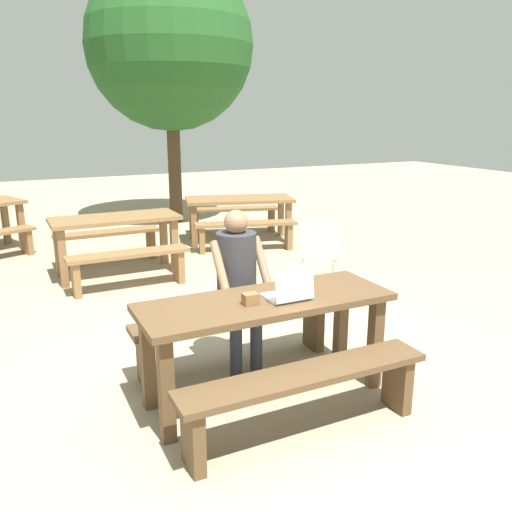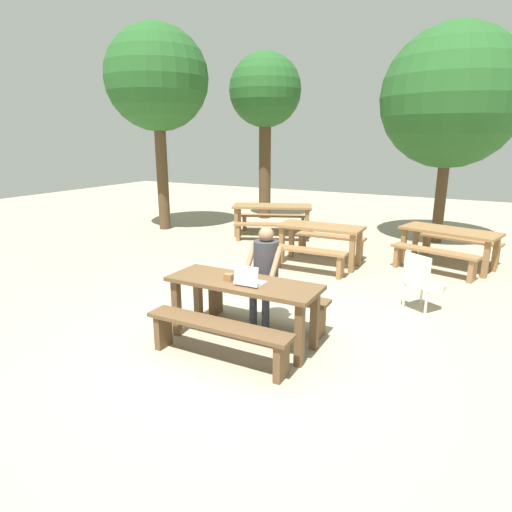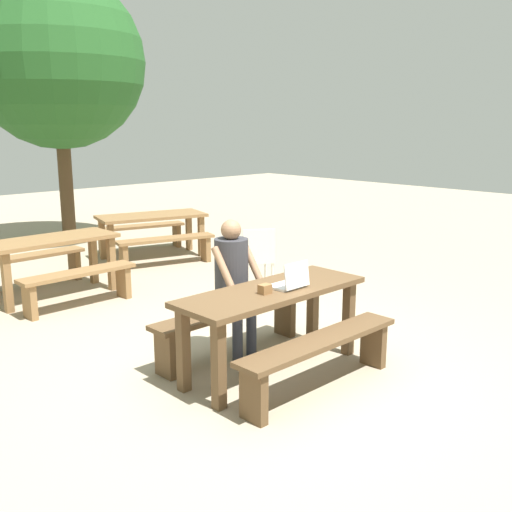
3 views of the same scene
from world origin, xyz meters
The scene contains 15 objects.
ground_plane centered at (0.00, 0.00, 0.00)m, with size 30.00×30.00×0.00m, color tan.
picnic_table_front centered at (0.00, 0.00, 0.64)m, with size 1.85×0.66×0.78m.
bench_near centered at (0.00, -0.56, 0.35)m, with size 1.74×0.30×0.46m.
bench_far centered at (0.00, 0.56, 0.35)m, with size 1.74×0.30×0.46m.
laptop centered at (0.13, -0.09, 0.84)m, with size 0.30×0.27×0.25m.
small_pouch centered at (-0.16, -0.06, 0.82)m, with size 0.10×0.08×0.08m.
person_seated centered at (0.02, 0.53, 0.78)m, with size 0.43×0.42×1.33m.
plastic_chair centered at (1.74, 2.01, 0.45)m, with size 0.60×0.60×0.86m.
picnic_table_mid centered at (1.86, 4.64, 0.61)m, with size 1.87×1.19×0.72m.
bench_mid_south centered at (1.69, 4.01, 0.33)m, with size 1.58×0.71×0.45m.
bench_mid_north centered at (2.04, 5.27, 0.33)m, with size 1.58×0.71×0.45m.
picnic_table_rear centered at (-0.35, 3.61, 0.64)m, with size 1.61×0.70×0.78m.
bench_rear_south centered at (-0.34, 2.96, 0.33)m, with size 1.45×0.31×0.46m.
bench_rear_north centered at (-0.35, 4.26, 0.33)m, with size 1.45×0.31×0.46m.
tree_rear centered at (1.44, 6.74, 3.25)m, with size 3.06×3.06×4.79m.
Camera 3 is at (-3.62, -3.55, 2.23)m, focal length 41.72 mm.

